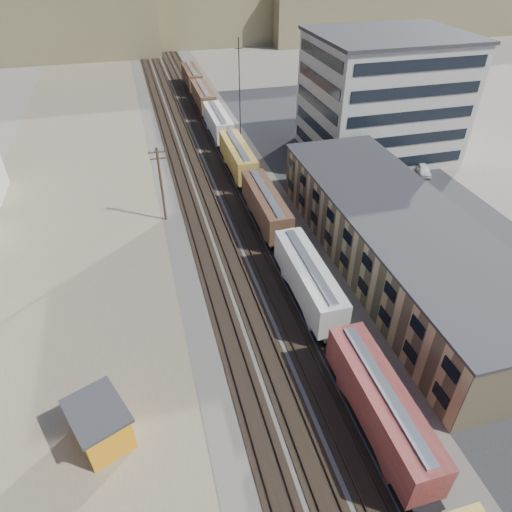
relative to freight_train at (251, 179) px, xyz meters
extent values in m
cube|color=#4C4742|center=(-3.80, 4.90, -2.76)|extent=(18.00, 200.00, 0.06)
cube|color=#6F674C|center=(-23.80, -5.10, -2.78)|extent=(24.00, 180.00, 0.03)
cube|color=#232326|center=(18.20, -10.10, -2.77)|extent=(26.00, 120.00, 0.04)
cube|color=black|center=(-8.80, 4.90, -2.69)|extent=(2.60, 200.00, 0.08)
cube|color=#38281E|center=(-9.52, 4.90, -2.57)|extent=(0.08, 200.00, 0.16)
cube|color=#38281E|center=(-8.08, 4.90, -2.57)|extent=(0.08, 200.00, 0.16)
cube|color=black|center=(-5.80, 4.90, -2.69)|extent=(2.60, 200.00, 0.08)
cube|color=#38281E|center=(-6.52, 4.90, -2.57)|extent=(0.08, 200.00, 0.16)
cube|color=#38281E|center=(-5.08, 4.90, -2.57)|extent=(0.08, 200.00, 0.16)
cube|color=black|center=(-2.80, 4.90, -2.69)|extent=(2.60, 200.00, 0.08)
cube|color=#38281E|center=(-3.52, 4.90, -2.57)|extent=(0.08, 200.00, 0.16)
cube|color=#38281E|center=(-2.08, 4.90, -2.57)|extent=(0.08, 200.00, 0.16)
cube|color=black|center=(0.00, 4.90, -2.69)|extent=(2.60, 200.00, 0.08)
cube|color=#38281E|center=(-0.72, 4.90, -2.57)|extent=(0.08, 200.00, 0.16)
cube|color=#38281E|center=(0.72, 4.90, -2.57)|extent=(0.08, 200.00, 0.16)
cube|color=black|center=(0.00, -43.08, -2.04)|extent=(2.20, 2.20, 0.90)
cube|color=black|center=(0.00, -32.93, -2.04)|extent=(2.20, 2.20, 0.90)
cube|color=maroon|center=(0.00, -38.00, 0.11)|extent=(3.00, 13.34, 3.40)
cube|color=#B7B7B2|center=(0.00, -38.00, 1.89)|extent=(0.90, 12.32, 0.16)
cube|color=black|center=(0.00, -27.88, -2.04)|extent=(2.20, 2.20, 0.90)
cube|color=black|center=(0.00, -17.73, -2.04)|extent=(2.20, 2.20, 0.90)
cube|color=beige|center=(0.00, -22.80, 0.11)|extent=(3.00, 13.34, 3.40)
cube|color=#B7B7B2|center=(0.00, -22.80, 1.89)|extent=(0.90, 12.33, 0.16)
cube|color=black|center=(0.00, -12.68, -2.04)|extent=(2.20, 2.20, 0.90)
cube|color=black|center=(0.00, -2.53, -2.04)|extent=(2.20, 2.20, 0.90)
cube|color=#4B3120|center=(0.00, -7.60, 0.11)|extent=(3.00, 13.34, 3.40)
cube|color=#B7B7B2|center=(0.00, -7.60, 1.89)|extent=(0.90, 12.33, 0.16)
cube|color=black|center=(0.00, 2.52, -2.04)|extent=(2.20, 2.20, 0.90)
cube|color=black|center=(0.00, 12.67, -2.04)|extent=(2.20, 2.20, 0.90)
cube|color=#A7762C|center=(0.00, 7.60, 0.11)|extent=(3.00, 13.34, 3.40)
cube|color=#B7B7B2|center=(0.00, 7.60, 1.89)|extent=(0.90, 12.33, 0.16)
cube|color=black|center=(0.00, 17.73, -2.04)|extent=(2.20, 2.20, 0.90)
cube|color=black|center=(0.00, 27.88, -2.04)|extent=(2.20, 2.20, 0.90)
cube|color=beige|center=(0.00, 22.80, 0.11)|extent=(3.00, 13.34, 3.40)
cube|color=#B7B7B2|center=(0.00, 22.80, 1.89)|extent=(0.90, 12.32, 0.16)
cube|color=black|center=(0.00, 32.92, -2.04)|extent=(2.20, 2.20, 0.90)
cube|color=black|center=(0.00, 43.07, -2.04)|extent=(2.20, 2.20, 0.90)
cube|color=#4B3120|center=(0.00, 38.00, 0.11)|extent=(3.00, 13.34, 3.40)
cube|color=#B7B7B2|center=(0.00, 38.00, 1.89)|extent=(0.90, 12.32, 0.16)
cube|color=black|center=(0.00, 48.12, -2.04)|extent=(2.20, 2.20, 0.90)
cube|color=black|center=(0.00, 58.27, -2.04)|extent=(2.20, 2.20, 0.90)
cube|color=#4B3120|center=(0.00, 53.20, 0.11)|extent=(3.00, 13.34, 3.40)
cube|color=#B7B7B2|center=(0.00, 53.20, 1.89)|extent=(0.90, 12.32, 0.16)
cube|color=tan|center=(11.20, -20.10, 0.71)|extent=(12.00, 40.00, 7.00)
cube|color=#2D2D30|center=(11.20, -20.10, 4.31)|extent=(12.40, 40.40, 0.30)
cube|color=black|center=(5.15, -20.10, -0.59)|extent=(0.12, 36.00, 1.20)
cube|color=black|center=(5.15, -20.10, 2.41)|extent=(0.12, 36.00, 1.20)
cube|color=#9E998E|center=(24.20, 9.90, 6.21)|extent=(22.00, 18.00, 18.00)
cube|color=#2D2D30|center=(24.20, 9.90, 15.41)|extent=(22.60, 18.60, 0.50)
cube|color=black|center=(13.15, 9.90, 6.21)|extent=(0.12, 16.00, 16.00)
cube|color=black|center=(24.20, 0.85, 6.21)|extent=(20.00, 0.12, 16.00)
cylinder|color=#382619|center=(-12.30, -3.10, 2.21)|extent=(0.32, 0.32, 10.00)
cube|color=#382619|center=(-12.30, -3.10, 6.61)|extent=(2.20, 0.14, 0.14)
cube|color=#382619|center=(-12.30, -3.10, 5.81)|extent=(1.90, 0.14, 0.14)
cylinder|color=black|center=(-11.70, -3.10, 6.76)|extent=(0.08, 0.08, 0.22)
cylinder|color=black|center=(2.20, 14.90, 6.21)|extent=(0.16, 0.16, 18.00)
cube|color=black|center=(2.20, 14.90, 13.71)|extent=(1.20, 0.08, 0.08)
cube|color=brown|center=(86.20, 104.90, 6.21)|extent=(110.00, 38.00, 18.00)
cube|color=orange|center=(-20.19, -33.51, -1.14)|extent=(4.73, 5.32, 3.30)
cube|color=#2D2D30|center=(-20.19, -33.51, 0.61)|extent=(5.30, 5.90, 0.27)
cube|color=black|center=(-18.62, -32.86, -1.04)|extent=(0.52, 1.06, 1.10)
imported|color=navy|center=(16.95, 6.73, -1.95)|extent=(6.45, 5.98, 1.68)
imported|color=white|center=(27.44, -0.16, -2.04)|extent=(2.99, 4.72, 1.50)
camera|label=1|loc=(-14.31, -55.46, 28.79)|focal=32.00mm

